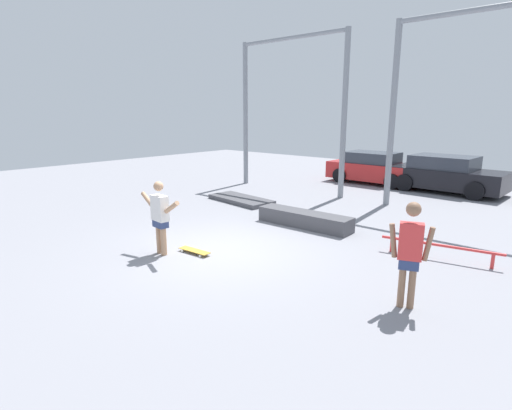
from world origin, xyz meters
name	(u,v)px	position (x,y,z in m)	size (l,w,h in m)	color
ground_plane	(220,251)	(0.00, 0.00, 0.00)	(36.00, 36.00, 0.00)	gray
skateboarder	(160,215)	(-0.82, -0.99, 0.89)	(1.45, 0.25, 1.62)	tan
skateboard	(194,251)	(-0.30, -0.51, 0.06)	(0.82, 0.29, 0.08)	gold
grind_box	(304,219)	(0.29, 2.90, 0.20)	(2.72, 0.62, 0.41)	#47474C
manual_pad	(241,200)	(-3.15, 4.03, 0.07)	(2.46, 1.03, 0.15)	#47474C
grind_rail	(440,247)	(3.90, 2.65, 0.28)	(2.36, 0.49, 0.35)	red
canopy_support_left	(290,100)	(-3.23, 6.94, 3.51)	(4.91, 0.20, 5.86)	gray
canopy_support_right	(475,96)	(3.23, 6.94, 3.51)	(4.91, 0.20, 5.86)	gray
parked_car_red	(373,168)	(-1.35, 10.65, 0.66)	(3.95, 1.96, 1.36)	red
parked_car_black	(446,174)	(1.68, 10.60, 0.69)	(4.21, 2.16, 1.42)	black
bystander	(410,249)	(4.18, 0.07, 0.97)	(0.65, 0.31, 1.73)	#8C664C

